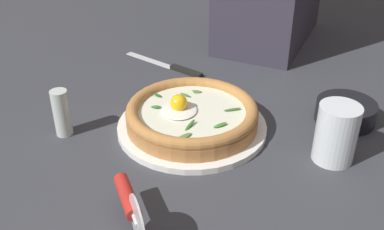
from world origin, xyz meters
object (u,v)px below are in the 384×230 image
at_px(pizza, 192,114).
at_px(side_bowl, 346,112).
at_px(drinking_glass, 335,137).
at_px(table_knife, 174,67).
at_px(pizza_cutter, 131,206).
at_px(pepper_shaker, 62,113).

relative_size(pizza, side_bowl, 2.16).
bearing_deg(pizza, drinking_glass, -106.07).
xyz_separation_m(pizza, table_knife, (0.27, 0.07, -0.03)).
relative_size(pizza, pizza_cutter, 1.82).
distance_m(side_bowl, drinking_glass, 0.14).
xyz_separation_m(pizza_cutter, table_knife, (0.54, 0.01, -0.04)).
relative_size(pizza_cutter, pepper_shaker, 1.51).
height_order(side_bowl, pepper_shaker, pepper_shaker).
xyz_separation_m(pizza, pizza_cutter, (-0.27, 0.06, 0.01)).
bearing_deg(side_bowl, pepper_shaker, 99.80).
bearing_deg(side_bowl, table_knife, 60.19).
bearing_deg(side_bowl, drinking_glass, 160.23).
relative_size(table_knife, drinking_glass, 1.99).
xyz_separation_m(drinking_glass, pepper_shaker, (0.04, 0.50, 0.00)).
xyz_separation_m(pizza, drinking_glass, (-0.07, -0.26, 0.01)).
bearing_deg(pizza_cutter, pepper_shaker, 37.37).
distance_m(pizza, pizza_cutter, 0.28).
distance_m(table_knife, drinking_glass, 0.47).
relative_size(drinking_glass, pepper_shaker, 1.14).
height_order(table_knife, drinking_glass, drinking_glass).
height_order(pizza_cutter, drinking_glass, drinking_glass).
height_order(pizza, side_bowl, pizza).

